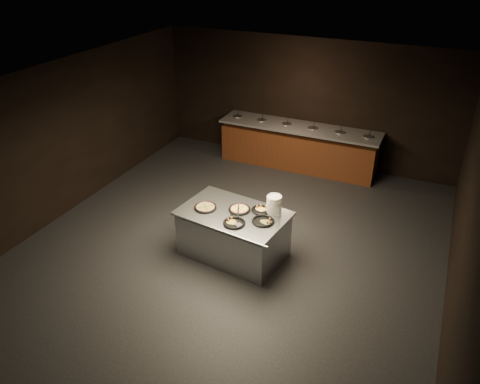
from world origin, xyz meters
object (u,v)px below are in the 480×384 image
at_px(serving_counter, 234,234).
at_px(pan_veggie_whole, 205,207).
at_px(plate_stack, 274,205).
at_px(pan_cheese_whole, 239,209).

bearing_deg(serving_counter, pan_veggie_whole, -164.01).
xyz_separation_m(serving_counter, pan_veggie_whole, (-0.48, -0.07, 0.45)).
distance_m(plate_stack, pan_cheese_whole, 0.59).
bearing_deg(pan_cheese_whole, plate_stack, 14.12).
xyz_separation_m(serving_counter, plate_stack, (0.62, 0.24, 0.59)).
height_order(plate_stack, pan_veggie_whole, plate_stack).
distance_m(serving_counter, pan_cheese_whole, 0.47).
height_order(pan_veggie_whole, pan_cheese_whole, same).
relative_size(pan_veggie_whole, pan_cheese_whole, 1.03).
relative_size(plate_stack, pan_cheese_whole, 0.88).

